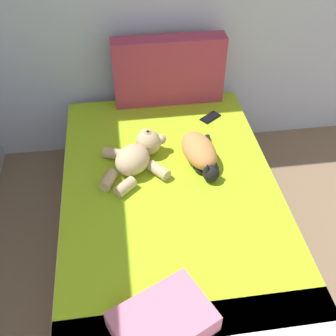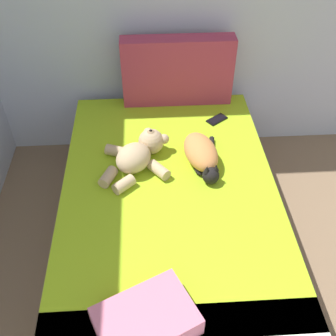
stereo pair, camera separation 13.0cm
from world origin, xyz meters
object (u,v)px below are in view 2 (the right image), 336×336
at_px(cat, 202,154).
at_px(bed, 170,221).
at_px(cell_phone, 217,119).
at_px(teddy_bear, 139,154).
at_px(throw_pillow, 146,321).
at_px(patterned_cushion, 178,71).

bearing_deg(cat, bed, -131.46).
relative_size(bed, cell_phone, 12.68).
height_order(cat, cell_phone, cat).
relative_size(cat, cell_phone, 2.72).
bearing_deg(cell_phone, teddy_bear, -142.68).
bearing_deg(throw_pillow, teddy_bear, 91.18).
xyz_separation_m(bed, teddy_bear, (-0.17, 0.26, 0.33)).
relative_size(cat, teddy_bear, 0.87).
relative_size(teddy_bear, throw_pillow, 1.26).
distance_m(cat, cell_phone, 0.47).
bearing_deg(bed, cell_phone, 61.10).
bearing_deg(cell_phone, cat, -110.50).
xyz_separation_m(cat, throw_pillow, (-0.36, -1.02, -0.02)).
bearing_deg(patterned_cushion, teddy_bear, -112.97).
height_order(teddy_bear, cell_phone, teddy_bear).
bearing_deg(teddy_bear, cell_phone, 37.32).
relative_size(bed, cat, 4.67).
relative_size(teddy_bear, cell_phone, 3.12).
distance_m(bed, throw_pillow, 0.86).
bearing_deg(cell_phone, bed, -118.90).
height_order(cell_phone, throw_pillow, throw_pillow).
xyz_separation_m(bed, cat, (0.21, 0.24, 0.33)).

